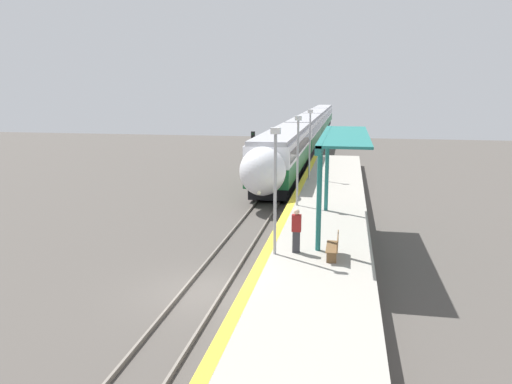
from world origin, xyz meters
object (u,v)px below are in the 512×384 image
lamppost_mid (298,154)px  platform_bench (334,246)px  railway_signal (253,153)px  lamppost_near (275,182)px  person_waiting (296,230)px  lamppost_far (310,139)px  train (311,127)px

lamppost_mid → platform_bench: bearing=-74.9°
platform_bench → lamppost_mid: bearing=105.1°
railway_signal → lamppost_near: (4.34, -18.29, 1.22)m
platform_bench → person_waiting: size_ratio=0.89×
lamppost_mid → lamppost_far: bearing=90.0°
person_waiting → train: bearing=93.7°
person_waiting → railway_signal: 18.68m
lamppost_far → lamppost_near: bearing=-90.0°
person_waiting → railway_signal: (-5.13, 17.95, 0.68)m
platform_bench → lamppost_near: lamppost_near is taller
train → railway_signal: 29.91m
train → lamppost_far: bearing=-85.8°
lamppost_mid → lamppost_far: size_ratio=1.00×
railway_signal → lamppost_mid: bearing=-66.3°
person_waiting → lamppost_near: lamppost_near is taller
railway_signal → lamppost_near: lamppost_near is taller
platform_bench → train: bearing=95.4°
train → lamppost_near: bearing=-87.3°
person_waiting → lamppost_mid: 8.31m
train → lamppost_far: lamppost_far is taller
lamppost_mid → train: bearing=93.3°
lamppost_near → lamppost_mid: size_ratio=1.00×
platform_bench → lamppost_far: size_ratio=0.32×
platform_bench → railway_signal: (-6.61, 18.36, 1.12)m
train → lamppost_near: size_ratio=16.09×
train → lamppost_mid: 39.83m
train → lamppost_mid: (2.28, -39.74, 1.43)m
train → person_waiting: (3.08, -47.79, -0.47)m
lamppost_near → lamppost_far: (0.00, 16.77, 0.00)m
train → lamppost_far: 31.47m
platform_bench → lamppost_far: (-2.28, 16.84, 2.34)m
platform_bench → lamppost_far: bearing=97.7°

